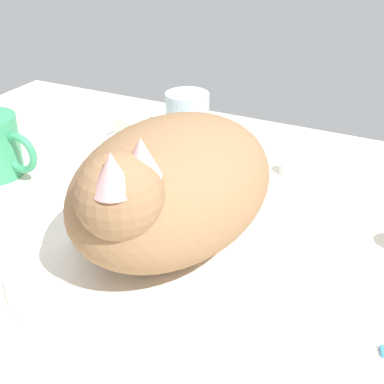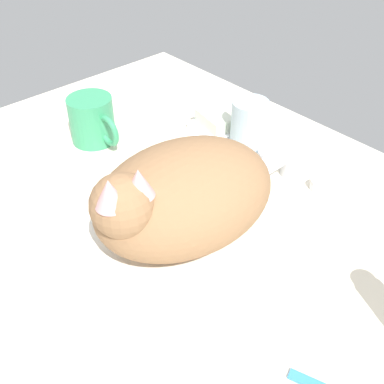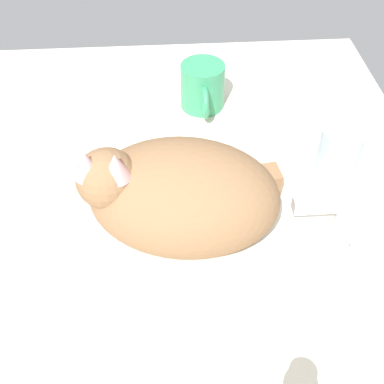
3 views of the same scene
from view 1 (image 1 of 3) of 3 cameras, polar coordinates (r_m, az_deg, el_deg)
name	(u,v)px [view 1 (image 1 of 3)]	position (r cm, az deg, el deg)	size (l,w,h in cm)	color
ground_plane	(174,261)	(61.72, -1.86, -7.31)	(110.00, 82.50, 3.00)	silver
sink_basin	(174,247)	(60.56, -1.89, -5.81)	(36.64, 36.64, 0.95)	white
faucet	(249,152)	(77.38, 5.99, 4.21)	(14.16, 10.41, 6.04)	silver
cat	(167,188)	(55.98, -2.61, 0.41)	(22.45, 29.57, 16.28)	#936B47
rinse_cup	(187,121)	(82.73, -0.50, 7.45)	(6.57, 6.57, 8.91)	silver
soap_dish	(142,138)	(87.02, -5.30, 5.71)	(9.00, 6.40, 1.20)	white
soap_bar	(141,127)	(86.31, -5.36, 6.82)	(7.49, 4.53, 2.44)	silver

